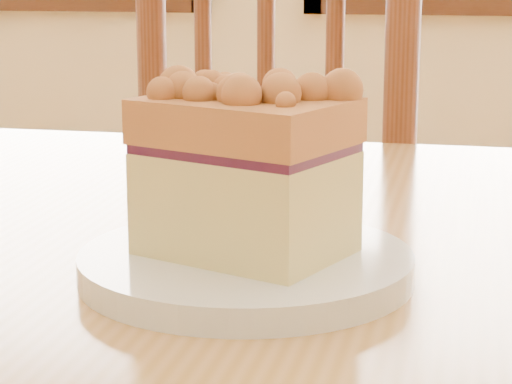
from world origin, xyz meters
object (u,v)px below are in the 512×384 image
cafe_table_main (272,362)px  plate (246,266)px  cake_slice (244,163)px  cafe_chair_main (331,283)px

cafe_table_main → plate: (0.01, -0.12, 0.11)m
cafe_table_main → plate: plate is taller
cafe_table_main → cake_slice: (0.01, -0.12, 0.18)m
cake_slice → cafe_table_main: bearing=114.4°
plate → cake_slice: (-0.00, 0.00, 0.06)m
cafe_table_main → cake_slice: size_ratio=7.85×
cafe_table_main → plate: size_ratio=5.46×
cafe_chair_main → cake_slice: (0.04, -0.74, 0.32)m
cafe_table_main → cafe_chair_main: size_ratio=1.14×
plate → cafe_chair_main: bearing=93.5°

